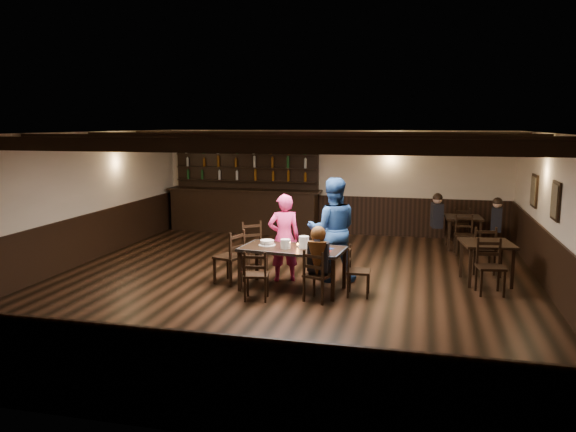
% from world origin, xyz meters
% --- Properties ---
extents(ground, '(10.00, 10.00, 0.00)m').
position_xyz_m(ground, '(0.00, 0.00, 0.00)').
color(ground, black).
rests_on(ground, ground).
extents(room_shell, '(9.02, 10.02, 2.71)m').
position_xyz_m(room_shell, '(0.01, 0.04, 1.75)').
color(room_shell, beige).
rests_on(room_shell, ground).
extents(dining_table, '(1.86, 1.07, 0.75)m').
position_xyz_m(dining_table, '(0.18, -0.28, 0.68)').
color(dining_table, black).
rests_on(dining_table, ground).
extents(chair_near_left, '(0.44, 0.43, 0.83)m').
position_xyz_m(chair_near_left, '(-0.26, -1.03, 0.49)').
color(chair_near_left, black).
rests_on(chair_near_left, ground).
extents(chair_near_right, '(0.51, 0.49, 0.86)m').
position_xyz_m(chair_near_right, '(0.70, -0.86, 0.50)').
color(chair_near_right, black).
rests_on(chair_near_right, ground).
extents(chair_end_left, '(0.56, 0.57, 0.98)m').
position_xyz_m(chair_end_left, '(-0.95, -0.18, 0.57)').
color(chair_end_left, black).
rests_on(chair_end_left, ground).
extents(chair_end_right, '(0.39, 0.41, 0.84)m').
position_xyz_m(chair_end_right, '(1.26, -0.36, 0.49)').
color(chair_end_right, black).
rests_on(chair_end_right, ground).
extents(chair_far_pushed, '(0.60, 0.60, 0.94)m').
position_xyz_m(chair_far_pushed, '(-0.92, 0.96, 0.55)').
color(chair_far_pushed, black).
rests_on(chair_far_pushed, ground).
extents(woman_pink, '(0.69, 0.58, 1.61)m').
position_xyz_m(woman_pink, '(-0.11, 0.25, 0.80)').
color(woman_pink, '#EC369D').
rests_on(woman_pink, ground).
extents(man_blue, '(1.07, 0.92, 1.91)m').
position_xyz_m(man_blue, '(0.75, 0.48, 0.95)').
color(man_blue, navy).
rests_on(man_blue, ground).
extents(seated_person, '(0.33, 0.50, 0.81)m').
position_xyz_m(seated_person, '(0.72, -0.81, 0.83)').
color(seated_person, black).
rests_on(seated_person, ground).
extents(cake, '(0.30, 0.30, 0.09)m').
position_xyz_m(cake, '(-0.30, -0.20, 0.79)').
color(cake, white).
rests_on(cake, dining_table).
extents(plate_stack_a, '(0.17, 0.17, 0.16)m').
position_xyz_m(plate_stack_a, '(0.07, -0.36, 0.83)').
color(plate_stack_a, white).
rests_on(plate_stack_a, dining_table).
extents(plate_stack_b, '(0.18, 0.18, 0.21)m').
position_xyz_m(plate_stack_b, '(0.37, -0.27, 0.86)').
color(plate_stack_b, white).
rests_on(plate_stack_b, dining_table).
extents(tea_light, '(0.06, 0.06, 0.06)m').
position_xyz_m(tea_light, '(0.25, -0.19, 0.78)').
color(tea_light, '#A5A8AD').
rests_on(tea_light, dining_table).
extents(salt_shaker, '(0.03, 0.03, 0.09)m').
position_xyz_m(salt_shaker, '(0.46, -0.39, 0.80)').
color(salt_shaker, silver).
rests_on(salt_shaker, dining_table).
extents(pepper_shaker, '(0.04, 0.04, 0.10)m').
position_xyz_m(pepper_shaker, '(0.55, -0.38, 0.80)').
color(pepper_shaker, '#A5A8AD').
rests_on(pepper_shaker, dining_table).
extents(drink_glass, '(0.06, 0.06, 0.10)m').
position_xyz_m(drink_glass, '(0.47, -0.21, 0.80)').
color(drink_glass, silver).
rests_on(drink_glass, dining_table).
extents(menu_red, '(0.32, 0.28, 0.00)m').
position_xyz_m(menu_red, '(0.72, -0.42, 0.75)').
color(menu_red, maroon).
rests_on(menu_red, dining_table).
extents(menu_blue, '(0.40, 0.36, 0.00)m').
position_xyz_m(menu_blue, '(0.70, -0.21, 0.75)').
color(menu_blue, navy).
rests_on(menu_blue, dining_table).
extents(bar_counter, '(4.15, 0.70, 2.20)m').
position_xyz_m(bar_counter, '(-2.32, 4.72, 0.73)').
color(bar_counter, black).
rests_on(bar_counter, ground).
extents(back_table_a, '(1.00, 1.00, 0.75)m').
position_xyz_m(back_table_a, '(3.49, 0.97, 0.65)').
color(back_table_a, black).
rests_on(back_table_a, ground).
extents(back_table_b, '(0.87, 0.87, 0.75)m').
position_xyz_m(back_table_b, '(3.25, 3.86, 0.65)').
color(back_table_b, black).
rests_on(back_table_b, ground).
extents(bg_patron_left, '(0.30, 0.42, 0.81)m').
position_xyz_m(bg_patron_left, '(2.66, 3.87, 0.87)').
color(bg_patron_left, black).
rests_on(bg_patron_left, ground).
extents(bg_patron_right, '(0.28, 0.40, 0.77)m').
position_xyz_m(bg_patron_right, '(3.96, 3.69, 0.85)').
color(bg_patron_right, black).
rests_on(bg_patron_right, ground).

